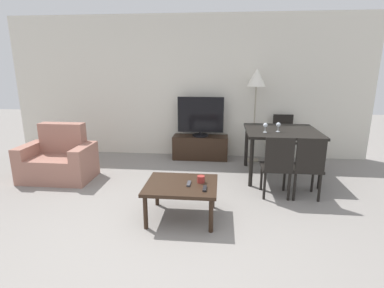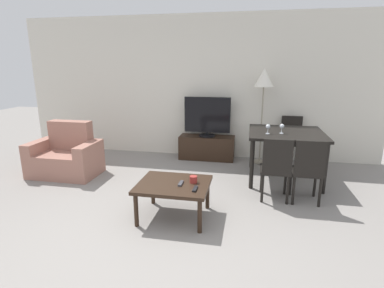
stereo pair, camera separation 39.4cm
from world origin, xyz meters
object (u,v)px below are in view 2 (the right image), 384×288
object	(u,v)px
tv	(207,117)
wine_glass_center	(282,127)
dining_chair_near	(276,167)
dining_chair_near_right	(308,169)
dining_table	(286,137)
armchair	(66,157)
coffee_table	(174,187)
remote_primary	(195,189)
tv_stand	(207,148)
dining_chair_far	(291,138)
floor_lamp	(264,82)
wine_glass_left	(268,127)
cup_white_near	(193,179)
remote_secondary	(181,183)

from	to	relation	value
tv	wine_glass_center	world-z (taller)	tv
dining_chair_near	dining_chair_near_right	distance (m)	0.39
dining_table	wine_glass_center	distance (m)	0.26
armchair	coffee_table	distance (m)	2.38
remote_primary	tv_stand	bearing A→B (deg)	95.27
dining_chair_far	wine_glass_center	world-z (taller)	wine_glass_center
tv	dining_table	bearing A→B (deg)	-31.59
dining_chair_near	dining_chair_far	xyz separation A→B (m)	(0.39, 1.70, 0.00)
tv	dining_chair_near	xyz separation A→B (m)	(1.16, -1.68, -0.34)
floor_lamp	coffee_table	bearing A→B (deg)	-114.32
remote_primary	wine_glass_left	distance (m)	1.74
coffee_table	cup_white_near	size ratio (longest dim) A/B	9.32
remote_primary	dining_chair_near_right	bearing A→B (deg)	32.06
dining_chair_near	wine_glass_left	bearing A→B (deg)	98.62
remote_primary	remote_secondary	size ratio (longest dim) A/B	1.00
dining_chair_near_right	remote_primary	world-z (taller)	dining_chair_near_right
remote_primary	coffee_table	bearing A→B (deg)	153.35
dining_chair_near	cup_white_near	distance (m)	1.17
dining_chair_near	cup_white_near	xyz separation A→B (m)	(-0.98, -0.63, -0.01)
floor_lamp	remote_primary	size ratio (longest dim) A/B	11.47
remote_secondary	wine_glass_center	size ratio (longest dim) A/B	1.03
cup_white_near	wine_glass_center	distance (m)	1.77
wine_glass_left	wine_glass_center	size ratio (longest dim) A/B	1.00
tv	floor_lamp	distance (m)	1.20
coffee_table	dining_table	world-z (taller)	dining_table
floor_lamp	wine_glass_left	xyz separation A→B (m)	(0.06, -1.01, -0.61)
coffee_table	cup_white_near	distance (m)	0.25
tv_stand	dining_chair_near	xyz separation A→B (m)	(1.16, -1.69, 0.26)
tv	coffee_table	xyz separation A→B (m)	(-0.05, -2.37, -0.45)
armchair	dining_chair_near_right	distance (m)	3.75
tv	dining_chair_near	world-z (taller)	tv
coffee_table	floor_lamp	distance (m)	2.79
dining_chair_near_right	wine_glass_center	bearing A→B (deg)	112.07
dining_table	tv	bearing A→B (deg)	148.41
coffee_table	dining_chair_near_right	world-z (taller)	dining_chair_near_right
wine_glass_center	wine_glass_left	bearing A→B (deg)	-161.70
dining_table	cup_white_near	distance (m)	1.90
dining_chair_far	cup_white_near	distance (m)	2.70
tv	wine_glass_center	size ratio (longest dim) A/B	5.97
armchair	cup_white_near	bearing A→B (deg)	-23.46
tv	remote_primary	xyz separation A→B (m)	(0.23, -2.51, -0.38)
tv	cup_white_near	distance (m)	2.34
dining_chair_near	cup_white_near	size ratio (longest dim) A/B	9.77
dining_chair_far	wine_glass_left	xyz separation A→B (m)	(-0.49, -1.06, 0.40)
dining_chair_near_right	tv_stand	bearing A→B (deg)	132.67
remote_secondary	wine_glass_center	xyz separation A→B (m)	(1.23, 1.41, 0.44)
dining_table	cup_white_near	size ratio (longest dim) A/B	12.59
floor_lamp	wine_glass_left	world-z (taller)	floor_lamp
tv_stand	remote_primary	world-z (taller)	same
coffee_table	wine_glass_left	xyz separation A→B (m)	(1.11, 1.32, 0.50)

